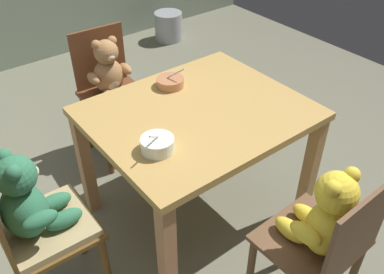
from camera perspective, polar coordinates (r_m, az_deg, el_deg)
ground_plane at (r=2.62m, az=0.68°, el=-9.98°), size 5.20×5.20×0.04m
dining_table at (r=2.20m, az=0.80°, el=1.38°), size 1.08×0.90×0.72m
teddy_chair_far_center at (r=2.79m, az=-11.11°, el=7.77°), size 0.42×0.42×0.86m
teddy_chair_near_left at (r=1.90m, az=-20.98°, el=-9.65°), size 0.40×0.40×0.93m
teddy_chair_near_front at (r=1.82m, az=17.69°, el=-11.49°), size 0.43×0.39×0.87m
porridge_bowl_terracotta_far_center at (r=2.33m, az=-2.99°, el=7.48°), size 0.15×0.15×0.12m
porridge_bowl_white_near_left at (r=1.86m, az=-4.74°, el=-0.97°), size 0.15×0.15×0.14m
metal_pail at (r=4.64m, az=-3.23°, el=14.84°), size 0.29×0.29×0.29m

